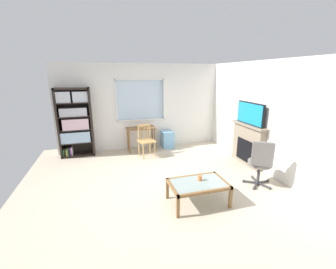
{
  "coord_description": "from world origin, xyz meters",
  "views": [
    {
      "loc": [
        -1.12,
        -4.07,
        2.27
      ],
      "look_at": [
        0.22,
        0.4,
        0.97
      ],
      "focal_mm": 23.44,
      "sensor_mm": 36.0,
      "label": 1
    }
  ],
  "objects_px": {
    "sippy_cup": "(200,178)",
    "bookshelf": "(75,121)",
    "plastic_drawer_unit": "(167,139)",
    "coffee_table": "(198,185)",
    "tv": "(250,114)",
    "fireplace": "(248,144)",
    "desk_under_window": "(141,132)",
    "wooden_chair": "(146,140)",
    "office_chair": "(261,161)"
  },
  "relations": [
    {
      "from": "sippy_cup",
      "to": "bookshelf",
      "type": "bearing_deg",
      "value": 126.83
    },
    {
      "from": "plastic_drawer_unit",
      "to": "coffee_table",
      "type": "xyz_separation_m",
      "value": [
        -0.36,
        -3.16,
        0.09
      ]
    },
    {
      "from": "plastic_drawer_unit",
      "to": "sippy_cup",
      "type": "distance_m",
      "value": 3.11
    },
    {
      "from": "bookshelf",
      "to": "plastic_drawer_unit",
      "type": "distance_m",
      "value": 2.75
    },
    {
      "from": "tv",
      "to": "bookshelf",
      "type": "bearing_deg",
      "value": 155.88
    },
    {
      "from": "fireplace",
      "to": "sippy_cup",
      "type": "height_order",
      "value": "fireplace"
    },
    {
      "from": "desk_under_window",
      "to": "sippy_cup",
      "type": "relative_size",
      "value": 9.55
    },
    {
      "from": "coffee_table",
      "to": "sippy_cup",
      "type": "height_order",
      "value": "sippy_cup"
    },
    {
      "from": "plastic_drawer_unit",
      "to": "coffee_table",
      "type": "distance_m",
      "value": 3.18
    },
    {
      "from": "plastic_drawer_unit",
      "to": "sippy_cup",
      "type": "relative_size",
      "value": 5.85
    },
    {
      "from": "plastic_drawer_unit",
      "to": "tv",
      "type": "distance_m",
      "value": 2.65
    },
    {
      "from": "desk_under_window",
      "to": "wooden_chair",
      "type": "relative_size",
      "value": 0.95
    },
    {
      "from": "wooden_chair",
      "to": "sippy_cup",
      "type": "height_order",
      "value": "wooden_chair"
    },
    {
      "from": "desk_under_window",
      "to": "tv",
      "type": "height_order",
      "value": "tv"
    },
    {
      "from": "desk_under_window",
      "to": "plastic_drawer_unit",
      "type": "relative_size",
      "value": 1.63
    },
    {
      "from": "bookshelf",
      "to": "coffee_table",
      "type": "bearing_deg",
      "value": -54.5
    },
    {
      "from": "tv",
      "to": "wooden_chair",
      "type": "bearing_deg",
      "value": 151.73
    },
    {
      "from": "sippy_cup",
      "to": "desk_under_window",
      "type": "bearing_deg",
      "value": 100.15
    },
    {
      "from": "bookshelf",
      "to": "desk_under_window",
      "type": "xyz_separation_m",
      "value": [
        1.81,
        -0.11,
        -0.42
      ]
    },
    {
      "from": "desk_under_window",
      "to": "sippy_cup",
      "type": "bearing_deg",
      "value": -79.85
    },
    {
      "from": "desk_under_window",
      "to": "plastic_drawer_unit",
      "type": "height_order",
      "value": "desk_under_window"
    },
    {
      "from": "coffee_table",
      "to": "bookshelf",
      "type": "bearing_deg",
      "value": 125.5
    },
    {
      "from": "bookshelf",
      "to": "fireplace",
      "type": "xyz_separation_m",
      "value": [
        4.26,
        -1.9,
        -0.47
      ]
    },
    {
      "from": "coffee_table",
      "to": "office_chair",
      "type": "bearing_deg",
      "value": 8.02
    },
    {
      "from": "bookshelf",
      "to": "desk_under_window",
      "type": "distance_m",
      "value": 1.86
    },
    {
      "from": "bookshelf",
      "to": "office_chair",
      "type": "xyz_separation_m",
      "value": [
        3.75,
        -3.01,
        -0.45
      ]
    },
    {
      "from": "bookshelf",
      "to": "coffee_table",
      "type": "height_order",
      "value": "bookshelf"
    },
    {
      "from": "bookshelf",
      "to": "tv",
      "type": "relative_size",
      "value": 1.97
    },
    {
      "from": "fireplace",
      "to": "sippy_cup",
      "type": "bearing_deg",
      "value": -146.76
    },
    {
      "from": "desk_under_window",
      "to": "coffee_table",
      "type": "height_order",
      "value": "desk_under_window"
    },
    {
      "from": "wooden_chair",
      "to": "fireplace",
      "type": "relative_size",
      "value": 0.77
    },
    {
      "from": "wooden_chair",
      "to": "sippy_cup",
      "type": "relative_size",
      "value": 10.0
    },
    {
      "from": "fireplace",
      "to": "sippy_cup",
      "type": "xyz_separation_m",
      "value": [
        -1.9,
        -1.25,
        -0.08
      ]
    },
    {
      "from": "desk_under_window",
      "to": "wooden_chair",
      "type": "bearing_deg",
      "value": -84.19
    },
    {
      "from": "wooden_chair",
      "to": "tv",
      "type": "bearing_deg",
      "value": -28.27
    },
    {
      "from": "wooden_chair",
      "to": "plastic_drawer_unit",
      "type": "bearing_deg",
      "value": 35.6
    },
    {
      "from": "bookshelf",
      "to": "sippy_cup",
      "type": "relative_size",
      "value": 21.2
    },
    {
      "from": "desk_under_window",
      "to": "office_chair",
      "type": "xyz_separation_m",
      "value": [
        1.94,
        -2.9,
        -0.03
      ]
    },
    {
      "from": "office_chair",
      "to": "coffee_table",
      "type": "xyz_separation_m",
      "value": [
        -1.46,
        -0.21,
        -0.2
      ]
    },
    {
      "from": "office_chair",
      "to": "coffee_table",
      "type": "distance_m",
      "value": 1.49
    },
    {
      "from": "desk_under_window",
      "to": "wooden_chair",
      "type": "xyz_separation_m",
      "value": [
        0.05,
        -0.51,
        -0.12
      ]
    },
    {
      "from": "wooden_chair",
      "to": "tv",
      "type": "xyz_separation_m",
      "value": [
        2.38,
        -1.28,
        0.86
      ]
    },
    {
      "from": "wooden_chair",
      "to": "plastic_drawer_unit",
      "type": "relative_size",
      "value": 1.71
    },
    {
      "from": "fireplace",
      "to": "office_chair",
      "type": "bearing_deg",
      "value": -114.33
    },
    {
      "from": "desk_under_window",
      "to": "plastic_drawer_unit",
      "type": "bearing_deg",
      "value": 3.4
    },
    {
      "from": "coffee_table",
      "to": "plastic_drawer_unit",
      "type": "bearing_deg",
      "value": 83.5
    },
    {
      "from": "bookshelf",
      "to": "wooden_chair",
      "type": "bearing_deg",
      "value": -18.42
    },
    {
      "from": "office_chair",
      "to": "wooden_chair",
      "type": "bearing_deg",
      "value": 128.42
    },
    {
      "from": "sippy_cup",
      "to": "coffee_table",
      "type": "bearing_deg",
      "value": -132.73
    },
    {
      "from": "fireplace",
      "to": "coffee_table",
      "type": "relative_size",
      "value": 1.16
    }
  ]
}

